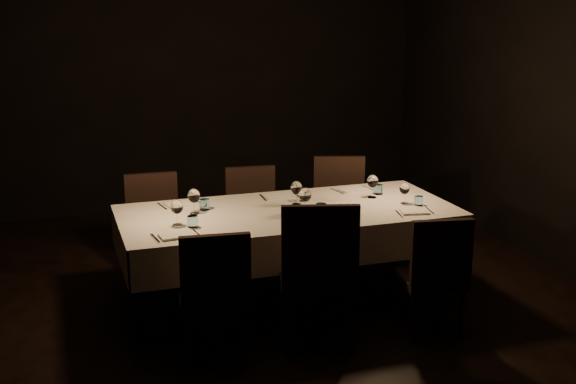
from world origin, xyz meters
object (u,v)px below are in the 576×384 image
object	(u,v)px
chair_near_right	(435,270)
chair_far_right	(340,206)
chair_near_left	(214,291)
dining_table	(288,219)
chair_far_left	(154,223)
chair_far_center	(253,214)
chair_near_center	(318,269)

from	to	relation	value
chair_near_right	chair_far_right	xyz separation A→B (m)	(-0.05, 1.61, 0.03)
chair_near_left	chair_far_right	distance (m)	2.13
dining_table	chair_near_right	world-z (taller)	chair_near_right
chair_far_right	dining_table	bearing A→B (deg)	-116.41
chair_far_left	chair_far_right	size ratio (longest dim) A/B	0.96
chair_far_center	chair_near_left	bearing A→B (deg)	-107.85
dining_table	chair_near_center	xyz separation A→B (m)	(-0.05, -0.77, -0.12)
chair_near_left	chair_near_right	distance (m)	1.54
chair_far_left	chair_far_right	world-z (taller)	chair_far_right
chair_near_right	chair_near_center	bearing A→B (deg)	3.90
dining_table	chair_far_center	world-z (taller)	chair_far_center
chair_near_center	dining_table	bearing A→B (deg)	-77.47
dining_table	chair_far_right	xyz separation A→B (m)	(0.74, 0.76, -0.16)
chair_far_left	chair_near_center	bearing A→B (deg)	-59.51
chair_near_center	chair_near_right	distance (m)	0.84
chair_near_center	chair_far_center	size ratio (longest dim) A/B	1.16
chair_near_left	chair_far_left	world-z (taller)	chair_near_left
dining_table	chair_near_right	xyz separation A→B (m)	(0.79, -0.85, -0.20)
chair_far_center	chair_near_right	bearing A→B (deg)	-57.38
chair_near_left	chair_far_center	world-z (taller)	chair_near_left
chair_near_right	chair_far_right	distance (m)	1.61
chair_near_left	chair_far_left	distance (m)	1.59
chair_far_left	chair_far_right	bearing A→B (deg)	-0.03
chair_near_center	chair_near_right	world-z (taller)	chair_near_center
chair_near_left	chair_near_center	distance (m)	0.71
chair_far_left	chair_far_center	bearing A→B (deg)	2.09
chair_far_right	chair_near_right	bearing A→B (deg)	-70.38
dining_table	chair_near_left	world-z (taller)	chair_near_left
chair_near_center	chair_far_center	distance (m)	1.58
chair_near_left	chair_far_center	distance (m)	1.73
chair_near_center	chair_far_left	world-z (taller)	chair_near_center
chair_near_right	chair_far_center	xyz separation A→B (m)	(-0.84, 1.67, 0.01)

